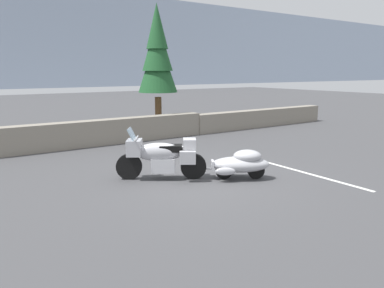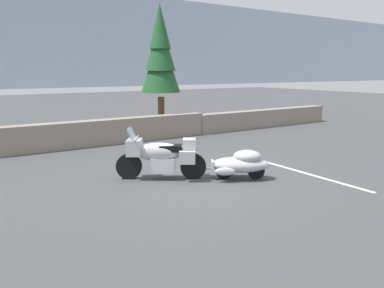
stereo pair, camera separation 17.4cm
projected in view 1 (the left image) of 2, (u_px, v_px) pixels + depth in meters
The scene contains 6 objects.
ground_plane at pixel (193, 178), 9.64m from camera, with size 80.00×80.00×0.00m, color #424244.
stone_guard_wall at pixel (113, 132), 14.17m from camera, with size 24.00×0.64×0.94m.
touring_motorcycle at pixel (161, 155), 9.44m from camera, with size 2.00×1.49×1.33m.
car_shaped_trailer at pixel (241, 163), 9.51m from camera, with size 2.04×1.52×0.76m.
pine_tree_tall at pixel (157, 53), 15.97m from camera, with size 1.71×1.71×5.57m.
parking_stripe_marker at pixel (311, 174), 9.99m from camera, with size 0.12×3.60×0.01m, color silver.
Camera 1 is at (-5.26, -7.66, 2.73)m, focal length 34.71 mm.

